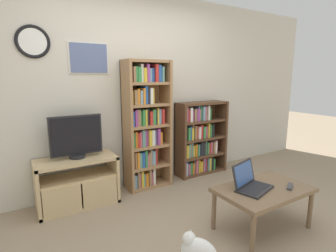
% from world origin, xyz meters
% --- Properties ---
extents(ground_plane, '(18.00, 18.00, 0.00)m').
position_xyz_m(ground_plane, '(0.00, 0.00, 0.00)').
color(ground_plane, gray).
extents(wall_back, '(6.85, 0.09, 2.60)m').
position_xyz_m(wall_back, '(-0.01, 1.64, 1.31)').
color(wall_back, beige).
rests_on(wall_back, ground_plane).
extents(tv_stand, '(0.90, 0.43, 0.57)m').
position_xyz_m(tv_stand, '(-0.88, 1.36, 0.29)').
color(tv_stand, tan).
rests_on(tv_stand, ground_plane).
extents(television, '(0.58, 0.18, 0.50)m').
position_xyz_m(television, '(-0.85, 1.39, 0.82)').
color(television, black).
rests_on(television, tv_stand).
extents(bookshelf_tall, '(0.60, 0.31, 1.71)m').
position_xyz_m(bookshelf_tall, '(0.05, 1.45, 0.86)').
color(bookshelf_tall, '#9E754C').
rests_on(bookshelf_tall, ground_plane).
extents(bookshelf_short, '(0.82, 0.28, 1.12)m').
position_xyz_m(bookshelf_short, '(0.98, 1.47, 0.54)').
color(bookshelf_short, brown).
rests_on(bookshelf_short, ground_plane).
extents(coffee_table, '(0.91, 0.57, 0.43)m').
position_xyz_m(coffee_table, '(0.57, -0.10, 0.39)').
color(coffee_table, brown).
rests_on(coffee_table, ground_plane).
extents(laptop, '(0.43, 0.36, 0.25)m').
position_xyz_m(laptop, '(0.44, -0.03, 0.50)').
color(laptop, '#232326').
rests_on(laptop, coffee_table).
extents(remote_near_laptop, '(0.16, 0.12, 0.02)m').
position_xyz_m(remote_near_laptop, '(0.80, -0.22, 0.44)').
color(remote_near_laptop, '#38383A').
rests_on(remote_near_laptop, coffee_table).
extents(cat, '(0.43, 0.42, 0.30)m').
position_xyz_m(cat, '(-0.31, -0.20, 0.13)').
color(cat, white).
rests_on(cat, ground_plane).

